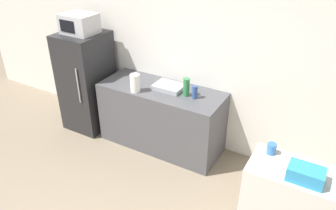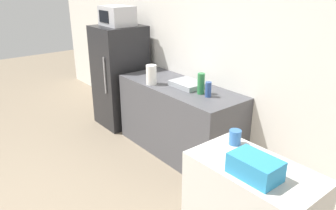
% 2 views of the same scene
% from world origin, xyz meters
% --- Properties ---
extents(wall_back, '(8.00, 0.06, 2.60)m').
position_xyz_m(wall_back, '(0.00, 2.63, 1.30)').
color(wall_back, white).
rests_on(wall_back, ground_plane).
extents(refrigerator, '(0.62, 0.69, 1.48)m').
position_xyz_m(refrigerator, '(-1.36, 2.19, 0.74)').
color(refrigerator, '#232326').
rests_on(refrigerator, ground_plane).
extents(microwave, '(0.46, 0.37, 0.27)m').
position_xyz_m(microwave, '(-1.36, 2.19, 1.61)').
color(microwave, '#BCBCC1').
rests_on(microwave, refrigerator).
extents(counter, '(1.70, 0.67, 0.89)m').
position_xyz_m(counter, '(-0.11, 2.27, 0.45)').
color(counter, '#4C4C51').
rests_on(counter, ground_plane).
extents(sink_basin, '(0.39, 0.30, 0.06)m').
position_xyz_m(sink_basin, '(-0.02, 2.32, 0.92)').
color(sink_basin, '#9EA3A8').
rests_on(sink_basin, counter).
extents(bottle_tall, '(0.08, 0.08, 0.24)m').
position_xyz_m(bottle_tall, '(0.26, 2.26, 1.01)').
color(bottle_tall, '#2D7F42').
rests_on(bottle_tall, counter).
extents(bottle_short, '(0.07, 0.07, 0.17)m').
position_xyz_m(bottle_short, '(0.39, 2.25, 0.98)').
color(bottle_short, '#2D4C8C').
rests_on(bottle_short, counter).
extents(basket, '(0.27, 0.17, 0.12)m').
position_xyz_m(basket, '(1.86, 1.09, 1.18)').
color(basket, '#2D8EC6').
rests_on(basket, shelf_cabinet).
extents(jar, '(0.08, 0.08, 0.10)m').
position_xyz_m(jar, '(1.56, 1.29, 1.17)').
color(jar, '#336BB2').
rests_on(jar, shelf_cabinet).
extents(paper_towel_roll, '(0.13, 0.13, 0.24)m').
position_xyz_m(paper_towel_roll, '(-0.36, 2.03, 1.01)').
color(paper_towel_roll, white).
rests_on(paper_towel_roll, counter).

